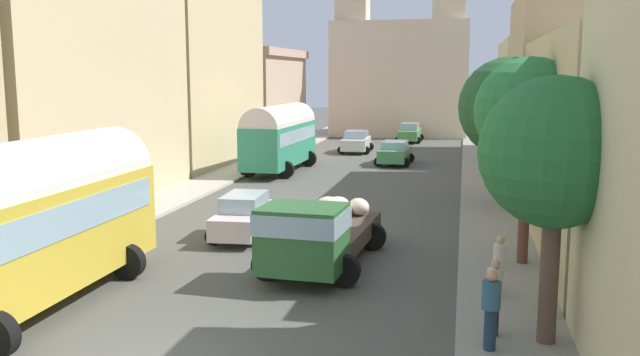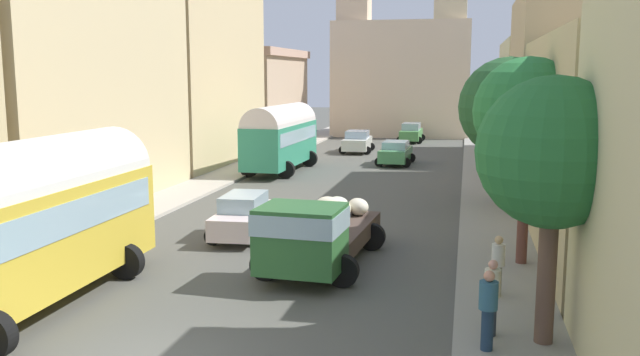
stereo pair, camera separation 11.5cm
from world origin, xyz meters
TOP-DOWN VIEW (x-y plane):
  - ground_plane at (0.00, 27.00)m, footprint 154.00×154.00m
  - sidewalk_left at (-7.25, 27.00)m, footprint 2.50×70.00m
  - sidewalk_right at (7.25, 27.00)m, footprint 2.50×70.00m
  - building_left_1 at (-10.90, 15.18)m, footprint 5.27×14.06m
  - building_left_2 at (-11.48, 29.37)m, footprint 6.57×13.51m
  - building_left_3 at (-11.30, 43.30)m, footprint 6.16×12.90m
  - building_right_1 at (10.92, 11.65)m, footprint 4.83×14.01m
  - building_right_2 at (11.26, 24.73)m, footprint 5.52×10.35m
  - building_right_3 at (10.78, 37.34)m, footprint 4.57×13.31m
  - distant_church at (0.00, 52.97)m, footprint 12.61×7.96m
  - parked_bus_0 at (-4.39, 2.60)m, footprint 3.28×9.06m
  - parked_bus_1 at (-4.71, 26.95)m, footprint 3.33×8.37m
  - cargo_truck_0 at (1.89, 7.40)m, footprint 3.39×6.94m
  - car_0 at (1.71, 31.64)m, footprint 2.40×4.18m
  - car_1 at (1.51, 46.28)m, footprint 2.27×4.32m
  - car_2 at (-1.58, 10.88)m, footprint 2.25×4.19m
  - car_3 at (-1.81, 37.82)m, footprint 2.47×4.28m
  - pedestrian_0 at (6.70, 2.10)m, footprint 0.53×0.53m
  - pedestrian_1 at (7.05, 5.74)m, footprint 0.47×0.47m
  - pedestrian_2 at (6.81, 2.93)m, footprint 0.35×0.35m
  - roadside_tree_0 at (7.90, 2.79)m, footprint 3.16×3.16m
  - roadside_tree_1 at (7.90, 9.03)m, footprint 3.21×3.21m
  - roadside_tree_2 at (7.90, 18.18)m, footprint 4.29×4.29m

SIDE VIEW (x-z plane):
  - ground_plane at x=0.00m, z-range 0.00..0.00m
  - sidewalk_left at x=-7.25m, z-range 0.00..0.14m
  - sidewalk_right at x=7.25m, z-range 0.00..0.14m
  - car_0 at x=1.71m, z-range 0.02..1.53m
  - car_2 at x=-1.58m, z-range 0.00..1.57m
  - car_3 at x=-1.81m, z-range 0.00..1.63m
  - car_1 at x=1.51m, z-range 0.00..1.64m
  - pedestrian_1 at x=7.05m, z-range 0.13..1.85m
  - pedestrian_0 at x=6.70m, z-range 0.13..1.97m
  - pedestrian_2 at x=6.81m, z-range 0.13..1.98m
  - cargo_truck_0 at x=1.89m, z-range 0.06..2.31m
  - parked_bus_1 at x=-4.71m, z-range 0.22..4.23m
  - parked_bus_0 at x=-4.39m, z-range 0.24..4.48m
  - building_right_1 at x=10.92m, z-range 0.00..7.07m
  - building_left_3 at x=-11.30m, z-range 0.03..7.89m
  - building_right_3 at x=10.78m, z-range 0.00..8.07m
  - roadside_tree_0 at x=7.90m, z-range 1.29..7.11m
  - roadside_tree_2 at x=7.90m, z-range 1.13..7.69m
  - roadside_tree_1 at x=7.90m, z-range 1.53..7.87m
  - building_right_2 at x=11.26m, z-range 0.00..9.73m
  - building_left_2 at x=-11.48m, z-range 0.02..11.92m
  - distant_church at x=0.00m, z-range -2.64..14.99m
  - building_left_1 at x=-10.90m, z-range 0.03..14.47m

